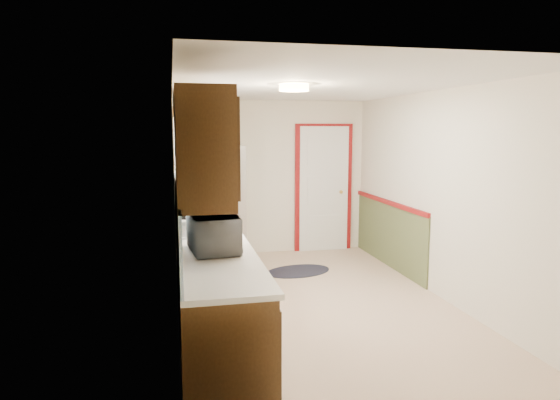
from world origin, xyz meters
name	(u,v)px	position (x,y,z in m)	size (l,w,h in m)	color
room_shell	(316,199)	(0.00, 0.00, 1.20)	(3.20, 5.20, 2.52)	tan
kitchen_run	(204,245)	(-1.24, -0.29, 0.81)	(0.63, 4.00, 2.20)	#321D0B
back_wall_trim	(337,198)	(0.99, 2.21, 0.89)	(1.12, 2.30, 2.08)	maroon
ceiling_fixture	(294,88)	(-0.30, -0.20, 2.36)	(0.30, 0.30, 0.06)	#FFD88C
microwave	(214,229)	(-1.20, -1.10, 1.13)	(0.55, 0.31, 0.38)	white
refrigerator	(217,205)	(-0.89, 2.05, 0.86)	(0.77, 0.75, 1.72)	#B7B7BC
rug	(298,271)	(0.14, 1.31, 0.01)	(0.93, 0.60, 0.01)	black
cooktop	(202,214)	(-1.19, 0.75, 0.95)	(0.51, 0.61, 0.02)	black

